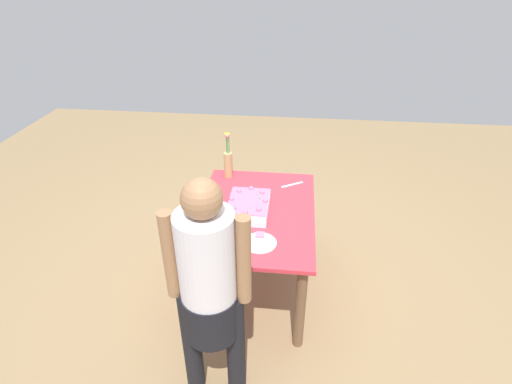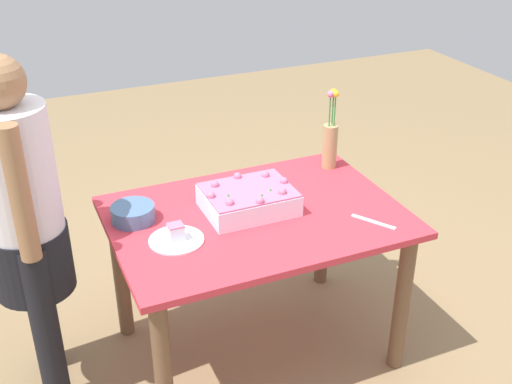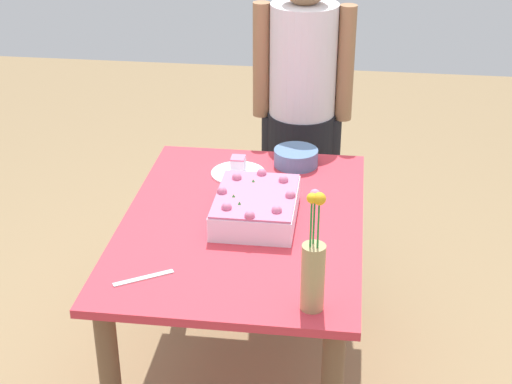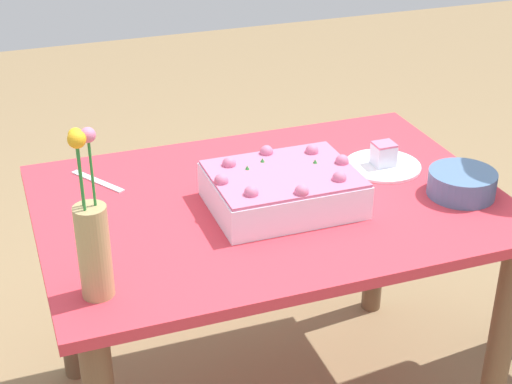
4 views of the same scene
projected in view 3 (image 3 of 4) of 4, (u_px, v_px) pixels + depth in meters
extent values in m
plane|color=#8D734E|center=(244.00, 378.00, 3.16)|extent=(8.00, 8.00, 0.00)
cube|color=#D13442|center=(242.00, 224.00, 2.83)|extent=(1.23, 0.86, 0.03)
cylinder|color=brown|center=(341.00, 241.00, 3.44)|extent=(0.07, 0.07, 0.70)
cylinder|color=brown|center=(182.00, 231.00, 3.52)|extent=(0.07, 0.07, 0.70)
cube|color=white|center=(256.00, 208.00, 2.82)|extent=(0.38, 0.29, 0.09)
cube|color=#D06A8F|center=(256.00, 195.00, 2.79)|extent=(0.37, 0.28, 0.01)
sphere|color=#D06A8F|center=(262.00, 173.00, 2.94)|extent=(0.04, 0.04, 0.04)
sphere|color=#D06A8F|center=(237.00, 178.00, 2.90)|extent=(0.04, 0.04, 0.04)
sphere|color=#D06A8F|center=(222.00, 191.00, 2.80)|extent=(0.04, 0.04, 0.04)
sphere|color=#D06A8F|center=(227.00, 207.00, 2.70)|extent=(0.04, 0.04, 0.04)
sphere|color=#D06A8F|center=(250.00, 216.00, 2.64)|extent=(0.04, 0.04, 0.04)
sphere|color=#D06A8F|center=(277.00, 210.00, 2.68)|extent=(0.04, 0.04, 0.04)
sphere|color=#D06A8F|center=(290.00, 195.00, 2.78)|extent=(0.04, 0.04, 0.04)
sphere|color=#D06A8F|center=(283.00, 180.00, 2.88)|extent=(0.04, 0.04, 0.04)
cone|color=#2D8438|center=(239.00, 204.00, 2.73)|extent=(0.02, 0.02, 0.02)
cone|color=#2D8438|center=(234.00, 196.00, 2.77)|extent=(0.02, 0.02, 0.02)
cone|color=#2D8438|center=(253.00, 181.00, 2.88)|extent=(0.02, 0.02, 0.02)
cylinder|color=white|center=(238.00, 173.00, 3.17)|extent=(0.22, 0.22, 0.01)
cube|color=white|center=(238.00, 165.00, 3.15)|extent=(0.06, 0.06, 0.06)
cube|color=#D86D91|center=(238.00, 158.00, 3.13)|extent=(0.06, 0.06, 0.01)
cube|color=silver|center=(144.00, 278.00, 2.49)|extent=(0.12, 0.18, 0.00)
cylinder|color=tan|center=(313.00, 277.00, 2.30)|extent=(0.07, 0.07, 0.22)
cylinder|color=#2D8438|center=(314.00, 219.00, 2.23)|extent=(0.01, 0.01, 0.16)
sphere|color=pink|center=(315.00, 195.00, 2.19)|extent=(0.03, 0.03, 0.03)
cylinder|color=#2D8438|center=(311.00, 223.00, 2.21)|extent=(0.01, 0.01, 0.16)
sphere|color=yellow|center=(312.00, 198.00, 2.17)|extent=(0.03, 0.03, 0.03)
cylinder|color=#2D8438|center=(318.00, 224.00, 2.20)|extent=(0.01, 0.01, 0.16)
sphere|color=#F5A91E|center=(319.00, 199.00, 2.17)|extent=(0.04, 0.04, 0.04)
cylinder|color=#4D6E97|center=(296.00, 157.00, 3.23)|extent=(0.18, 0.18, 0.07)
cylinder|color=black|center=(273.00, 191.00, 3.79)|extent=(0.11, 0.11, 0.78)
cylinder|color=black|center=(327.00, 194.00, 3.76)|extent=(0.11, 0.11, 0.78)
cylinder|color=black|center=(301.00, 141.00, 3.65)|extent=(0.31, 0.31, 0.28)
cylinder|color=silver|center=(303.00, 62.00, 3.48)|extent=(0.30, 0.30, 0.52)
cylinder|color=#996D49|center=(261.00, 60.00, 3.50)|extent=(0.08, 0.08, 0.52)
cylinder|color=#996D49|center=(346.00, 64.00, 3.46)|extent=(0.08, 0.08, 0.52)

